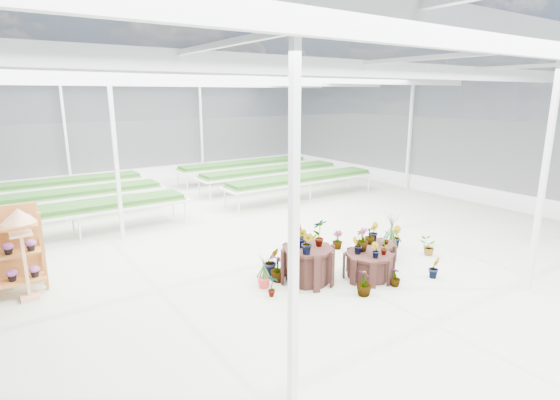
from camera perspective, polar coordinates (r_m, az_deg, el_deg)
ground_plane at (r=10.65m, az=2.04°, el=-7.82°), size 24.00×24.00×0.00m
greenhouse_shell at (r=10.05m, az=2.15°, el=4.21°), size 18.00×24.00×4.50m
steel_frame at (r=10.05m, az=2.15°, el=4.21°), size 18.00×24.00×4.50m
nursery_benches at (r=16.64m, az=-12.83°, el=1.25°), size 16.00×7.00×0.84m
plinth_tall at (r=9.36m, az=3.66°, el=-8.42°), size 1.43×1.43×0.77m
plinth_mid at (r=9.74m, az=11.49°, el=-8.42°), size 1.21×1.21×0.56m
plinth_low at (r=10.90m, az=12.53°, el=-6.50°), size 1.12×1.12×0.40m
bird_table at (r=9.71m, az=-30.46°, el=-6.17°), size 0.46×0.46×1.84m
nursery_plants at (r=10.09m, az=8.60°, el=-6.19°), size 4.84×2.87×1.38m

